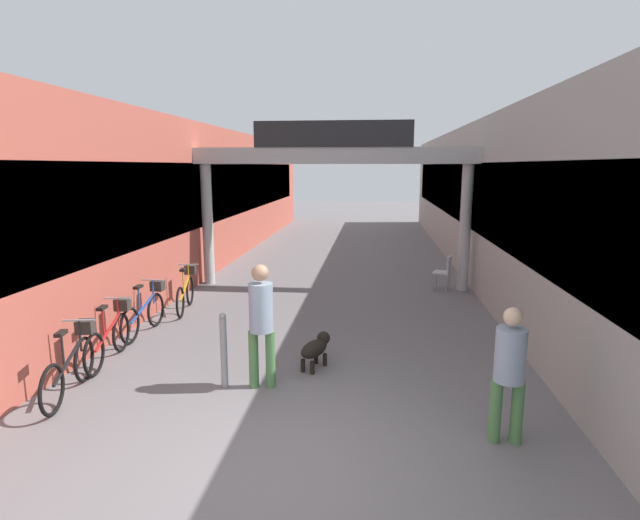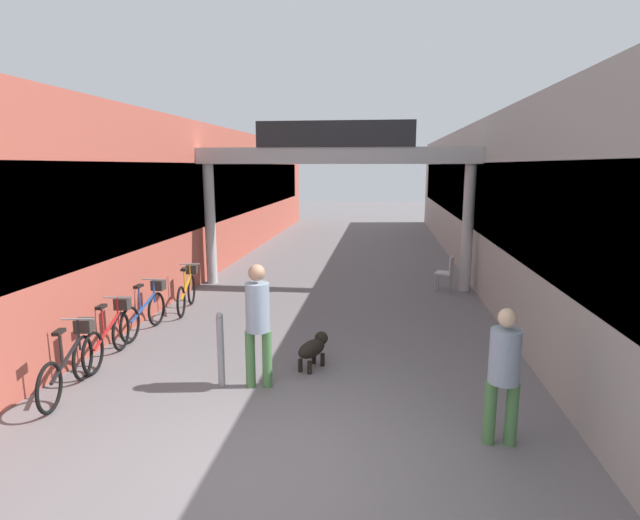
# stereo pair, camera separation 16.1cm
# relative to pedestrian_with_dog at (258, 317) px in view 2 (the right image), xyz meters

# --- Properties ---
(ground_plane) EXTENTS (80.00, 80.00, 0.00)m
(ground_plane) POSITION_rel_pedestrian_with_dog_xyz_m (0.50, -1.90, -1.04)
(ground_plane) COLOR slate
(storefront_left) EXTENTS (3.00, 26.00, 4.29)m
(storefront_left) POSITION_rel_pedestrian_with_dog_xyz_m (-4.59, 9.10, 1.10)
(storefront_left) COLOR #B25142
(storefront_left) RESTS_ON ground_plane
(storefront_right) EXTENTS (3.00, 26.00, 4.29)m
(storefront_right) POSITION_rel_pedestrian_with_dog_xyz_m (5.60, 9.10, 1.10)
(storefront_right) COLOR #9E9993
(storefront_right) RESTS_ON ground_plane
(arcade_sign_gateway) EXTENTS (7.40, 0.47, 4.24)m
(arcade_sign_gateway) POSITION_rel_pedestrian_with_dog_xyz_m (0.50, 6.18, 1.99)
(arcade_sign_gateway) COLOR #B2B2B2
(arcade_sign_gateway) RESTS_ON ground_plane
(pedestrian_with_dog) EXTENTS (0.40, 0.39, 1.81)m
(pedestrian_with_dog) POSITION_rel_pedestrian_with_dog_xyz_m (0.00, 0.00, 0.00)
(pedestrian_with_dog) COLOR #4C7F47
(pedestrian_with_dog) RESTS_ON ground_plane
(pedestrian_companion) EXTENTS (0.38, 0.34, 1.61)m
(pedestrian_companion) POSITION_rel_pedestrian_with_dog_xyz_m (3.10, -1.13, -0.13)
(pedestrian_companion) COLOR #4C7F47
(pedestrian_companion) RESTS_ON ground_plane
(dog_on_leash) EXTENTS (0.52, 0.75, 0.53)m
(dog_on_leash) POSITION_rel_pedestrian_with_dog_xyz_m (0.69, 0.78, -0.71)
(dog_on_leash) COLOR black
(dog_on_leash) RESTS_ON ground_plane
(bicycle_black_nearest) EXTENTS (0.47, 1.67, 0.98)m
(bicycle_black_nearest) POSITION_rel_pedestrian_with_dog_xyz_m (-2.60, -0.47, -0.61)
(bicycle_black_nearest) COLOR black
(bicycle_black_nearest) RESTS_ON ground_plane
(bicycle_red_second) EXTENTS (0.46, 1.69, 0.98)m
(bicycle_red_second) POSITION_rel_pedestrian_with_dog_xyz_m (-2.68, 0.74, -0.61)
(bicycle_red_second) COLOR black
(bicycle_red_second) RESTS_ON ground_plane
(bicycle_blue_third) EXTENTS (0.46, 1.69, 0.98)m
(bicycle_blue_third) POSITION_rel_pedestrian_with_dog_xyz_m (-2.73, 2.11, -0.61)
(bicycle_blue_third) COLOR black
(bicycle_blue_third) RESTS_ON ground_plane
(bicycle_orange_farthest) EXTENTS (0.47, 1.68, 0.98)m
(bicycle_orange_farthest) POSITION_rel_pedestrian_with_dog_xyz_m (-2.54, 3.69, -0.61)
(bicycle_orange_farthest) COLOR black
(bicycle_orange_farthest) RESTS_ON ground_plane
(bollard_post_metal) EXTENTS (0.10, 0.10, 1.11)m
(bollard_post_metal) POSITION_rel_pedestrian_with_dog_xyz_m (-0.55, -0.04, -0.48)
(bollard_post_metal) COLOR gray
(bollard_post_metal) RESTS_ON ground_plane
(cafe_chair_aluminium_nearer) EXTENTS (0.51, 0.51, 0.89)m
(cafe_chair_aluminium_nearer) POSITION_rel_pedestrian_with_dog_xyz_m (3.38, 6.05, -0.50)
(cafe_chair_aluminium_nearer) COLOR gray
(cafe_chair_aluminium_nearer) RESTS_ON ground_plane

